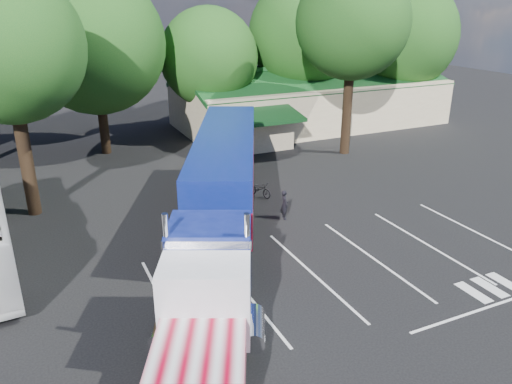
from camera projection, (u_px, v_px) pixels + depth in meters
name	position (u px, v px, depth m)	size (l,w,h in m)	color
ground	(254.00, 221.00, 26.46)	(120.00, 120.00, 0.00)	black
event_hall	(309.00, 101.00, 46.12)	(24.20, 14.12, 5.55)	beige
tree_row_c	(95.00, 44.00, 35.30)	(10.00, 10.00, 13.05)	black
tree_row_d	(209.00, 57.00, 40.46)	(8.00, 8.00, 10.60)	black
tree_row_e	(303.00, 35.00, 43.87)	(9.60, 9.60, 12.90)	black
tree_row_f	(401.00, 36.00, 46.88)	(10.40, 10.40, 13.00)	black
tree_near_left	(6.00, 47.00, 24.24)	(7.60, 7.60, 12.65)	black
tree_near_right	(353.00, 23.00, 34.75)	(8.00, 8.00, 13.50)	black
semi_truck	(222.00, 189.00, 23.36)	(12.05, 21.82, 4.77)	black
woman	(284.00, 205.00, 26.49)	(0.58, 0.38, 1.60)	black
bicycle	(260.00, 189.00, 29.63)	(0.61, 1.76, 0.92)	black
silver_sedan	(254.00, 135.00, 40.60)	(1.38, 3.95, 1.30)	#939599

